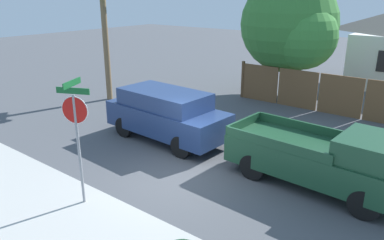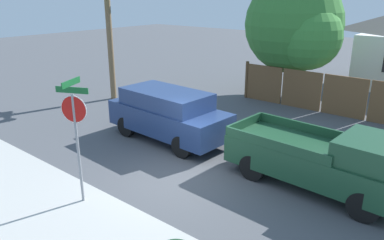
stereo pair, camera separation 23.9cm
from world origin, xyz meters
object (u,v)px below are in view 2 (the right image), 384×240
object	(u,v)px
oak_tree	(297,27)
palm_tree	(107,4)
orange_pickup	(326,160)
red_suv	(168,113)
stop_sign	(75,122)

from	to	relation	value
oak_tree	palm_tree	world-z (taller)	oak_tree
palm_tree	orange_pickup	bearing A→B (deg)	-11.35
oak_tree	palm_tree	xyz separation A→B (m)	(-6.94, -5.84, 1.08)
red_suv	stop_sign	distance (m)	4.87
red_suv	orange_pickup	bearing A→B (deg)	2.77
orange_pickup	stop_sign	xyz separation A→B (m)	(-4.60, -4.56, 1.30)
red_suv	orange_pickup	xyz separation A→B (m)	(5.80, -0.01, -0.13)
oak_tree	red_suv	bearing A→B (deg)	-96.65
palm_tree	orange_pickup	xyz separation A→B (m)	(11.78, -2.37, -3.76)
palm_tree	red_suv	world-z (taller)	palm_tree
oak_tree	orange_pickup	bearing A→B (deg)	-59.45
palm_tree	stop_sign	size ratio (longest dim) A/B	1.68
orange_pickup	palm_tree	bearing A→B (deg)	171.54
stop_sign	orange_pickup	bearing A→B (deg)	19.82
orange_pickup	stop_sign	world-z (taller)	stop_sign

